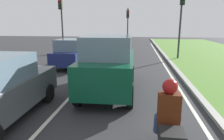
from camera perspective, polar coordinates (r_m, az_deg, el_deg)
name	(u,v)px	position (r m, az deg, el deg)	size (l,w,h in m)	color
ground_plane	(109,67)	(12.75, -0.89, 0.82)	(60.00, 60.00, 0.00)	#2D2D30
lane_line_center	(98,67)	(12.86, -3.98, 0.92)	(0.12, 32.00, 0.01)	silver
lane_line_right_edge	(167,69)	(12.75, 15.33, 0.37)	(0.12, 32.00, 0.01)	silver
curb_right	(175,68)	(12.82, 17.56, 0.55)	(0.24, 48.00, 0.12)	#9E9B93
car_suv_ahead	(109,64)	(7.89, -0.85, 1.81)	(2.04, 4.53, 2.28)	#0C472D
car_hatchback_far	(72,53)	(12.99, -11.36, 4.75)	(1.78, 3.73, 1.78)	navy
motorcycle	(167,139)	(4.16, 15.39, -18.42)	(0.41, 1.90, 1.01)	#590A0A
rider_person	(169,108)	(3.92, 15.86, -10.27)	(0.50, 0.40, 1.16)	#4C1E0C
traffic_light_near_right	(181,13)	(16.34, 19.19, 15.19)	(0.32, 0.50, 5.22)	#2D2D2D
traffic_light_overhead_left	(61,16)	(19.05, -14.29, 14.83)	(0.32, 0.50, 4.99)	#2D2D2D
traffic_light_far_median	(128,21)	(24.71, 4.51, 13.87)	(0.32, 0.50, 4.54)	#2D2D2D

